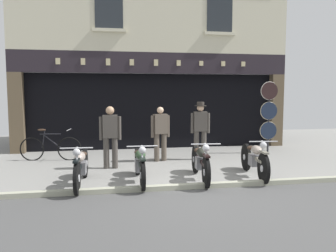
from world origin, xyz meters
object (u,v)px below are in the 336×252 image
object	(u,v)px
shopkeeper_center	(160,131)
salesman_left	(110,134)
tyre_sign_pole	(269,112)
salesman_right	(200,128)
advert_board_far	(50,99)
leaning_bicycle	(50,148)
advert_board_near	(82,101)
motorcycle_left	(81,166)
motorcycle_center	(200,161)
motorcycle_center_left	(140,163)
motorcycle_center_right	(254,158)

from	to	relation	value
shopkeeper_center	salesman_left	bearing A→B (deg)	15.77
shopkeeper_center	tyre_sign_pole	size ratio (longest dim) A/B	0.67
shopkeeper_center	salesman_right	world-z (taller)	salesman_right
advert_board_far	leaning_bicycle	world-z (taller)	advert_board_far
salesman_left	salesman_right	world-z (taller)	salesman_right
shopkeeper_center	advert_board_near	distance (m)	3.39
motorcycle_left	advert_board_near	world-z (taller)	advert_board_near
motorcycle_center	salesman_right	distance (m)	2.46
advert_board_far	salesman_left	bearing A→B (deg)	-58.22
salesman_right	advert_board_near	bearing A→B (deg)	-27.42
motorcycle_left	leaning_bicycle	world-z (taller)	leaning_bicycle
motorcycle_center_left	shopkeeper_center	size ratio (longest dim) A/B	1.33
tyre_sign_pole	leaning_bicycle	size ratio (longest dim) A/B	1.31
motorcycle_center_right	motorcycle_center	bearing A→B (deg)	9.69
motorcycle_center_left	tyre_sign_pole	bearing A→B (deg)	-145.56
motorcycle_center_right	leaning_bicycle	distance (m)	5.76
salesman_left	advert_board_far	size ratio (longest dim) A/B	1.65
shopkeeper_center	salesman_right	bearing A→B (deg)	169.97
motorcycle_left	salesman_right	distance (m)	4.03
motorcycle_center	salesman_left	size ratio (longest dim) A/B	1.27
motorcycle_center_left	shopkeeper_center	world-z (taller)	shopkeeper_center
motorcycle_left	motorcycle_center_right	xyz separation A→B (m)	(3.93, 0.05, 0.01)
motorcycle_center_left	tyre_sign_pole	xyz separation A→B (m)	(4.48, 2.94, 0.92)
shopkeeper_center	motorcycle_center_right	bearing A→B (deg)	118.89
motorcycle_center_left	salesman_left	xyz separation A→B (m)	(-0.60, 1.55, 0.47)
leaning_bicycle	motorcycle_center_right	bearing A→B (deg)	67.55
motorcycle_center	shopkeeper_center	bearing A→B (deg)	-71.06
motorcycle_left	motorcycle_center_left	xyz separation A→B (m)	(1.25, 0.03, -0.00)
salesman_right	advert_board_far	xyz separation A→B (m)	(-4.51, 2.35, 0.79)
leaning_bicycle	advert_board_far	bearing A→B (deg)	-164.94
motorcycle_center_left	tyre_sign_pole	world-z (taller)	tyre_sign_pole
salesman_left	tyre_sign_pole	world-z (taller)	tyre_sign_pole
motorcycle_center_right	salesman_right	size ratio (longest dim) A/B	1.19
motorcycle_center_left	salesman_right	world-z (taller)	salesman_right
motorcycle_center_right	tyre_sign_pole	xyz separation A→B (m)	(1.79, 2.92, 0.91)
advert_board_near	tyre_sign_pole	bearing A→B (deg)	-15.86
tyre_sign_pole	leaning_bicycle	xyz separation A→B (m)	(-6.77, -0.01, -0.97)
motorcycle_left	motorcycle_center_right	bearing A→B (deg)	-176.05
salesman_left	leaning_bicycle	size ratio (longest dim) A/B	0.92
motorcycle_left	motorcycle_center	bearing A→B (deg)	-176.94
salesman_left	advert_board_near	xyz separation A→B (m)	(-0.87, 3.07, 0.78)
salesman_right	advert_board_far	size ratio (longest dim) A/B	1.73
motorcycle_center_left	motorcycle_center	xyz separation A→B (m)	(1.36, -0.04, 0.01)
motorcycle_center_left	motorcycle_center_right	xyz separation A→B (m)	(2.68, 0.02, 0.01)
salesman_right	leaning_bicycle	distance (m)	4.38
motorcycle_center_right	shopkeeper_center	world-z (taller)	shopkeeper_center
motorcycle_center_right	tyre_sign_pole	bearing A→B (deg)	-114.33
motorcycle_center_left	shopkeeper_center	xyz separation A→B (m)	(0.83, 2.26, 0.43)
motorcycle_center	motorcycle_left	bearing A→B (deg)	5.59
motorcycle_center_right	motorcycle_left	bearing A→B (deg)	7.94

